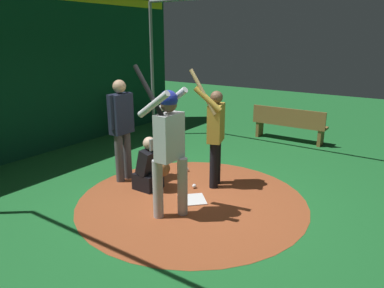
# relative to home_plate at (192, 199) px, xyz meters

# --- Properties ---
(ground_plane) EXTENTS (25.11, 25.11, 0.00)m
(ground_plane) POSITION_rel_home_plate_xyz_m (0.00, 0.00, -0.01)
(ground_plane) COLOR #1E6B2D
(dirt_circle) EXTENTS (3.67, 3.67, 0.01)m
(dirt_circle) POSITION_rel_home_plate_xyz_m (0.00, 0.00, -0.01)
(dirt_circle) COLOR #9E4C28
(dirt_circle) RESTS_ON ground
(home_plate) EXTENTS (0.59, 0.59, 0.01)m
(home_plate) POSITION_rel_home_plate_xyz_m (0.00, 0.00, 0.00)
(home_plate) COLOR white
(home_plate) RESTS_ON dirt_circle
(batter) EXTENTS (0.68, 0.49, 2.18)m
(batter) POSITION_rel_home_plate_xyz_m (0.02, -0.60, 1.13)
(batter) COLOR #B3B3B7
(batter) RESTS_ON ground
(catcher) EXTENTS (0.58, 0.40, 0.94)m
(catcher) POSITION_rel_home_plate_xyz_m (-0.86, -0.03, 0.35)
(catcher) COLOR black
(catcher) RESTS_ON ground
(umpire) EXTENTS (0.23, 0.49, 1.83)m
(umpire) POSITION_rel_home_plate_xyz_m (-1.53, 0.02, 1.03)
(umpire) COLOR #4C4C51
(umpire) RESTS_ON ground
(visitor) EXTENTS (0.54, 0.58, 2.05)m
(visitor) POSITION_rel_home_plate_xyz_m (-0.02, 0.73, 0.96)
(visitor) COLOR black
(visitor) RESTS_ON ground
(back_wall) EXTENTS (0.22, 9.11, 3.56)m
(back_wall) POSITION_rel_home_plate_xyz_m (-4.25, 0.00, 1.78)
(back_wall) COLOR #0C3D26
(back_wall) RESTS_ON ground
(cage_frame) EXTENTS (6.40, 5.67, 3.39)m
(cage_frame) POSITION_rel_home_plate_xyz_m (0.00, 0.00, 2.37)
(cage_frame) COLOR gray
(cage_frame) RESTS_ON ground
(bat_rack) EXTENTS (0.82, 0.21, 1.05)m
(bat_rack) POSITION_rel_home_plate_xyz_m (-4.01, 2.21, 0.48)
(bat_rack) COLOR olive
(bat_rack) RESTS_ON ground
(bench) EXTENTS (1.83, 0.36, 0.85)m
(bench) POSITION_rel_home_plate_xyz_m (0.05, 4.21, 0.44)
(bench) COLOR olive
(bench) RESTS_ON ground
(baseball_0) EXTENTS (0.07, 0.07, 0.07)m
(baseball_0) POSITION_rel_home_plate_xyz_m (-0.24, 0.41, 0.03)
(baseball_0) COLOR white
(baseball_0) RESTS_ON dirt_circle
(baseball_1) EXTENTS (0.07, 0.07, 0.07)m
(baseball_1) POSITION_rel_home_plate_xyz_m (-0.81, 1.01, 0.03)
(baseball_1) COLOR white
(baseball_1) RESTS_ON dirt_circle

